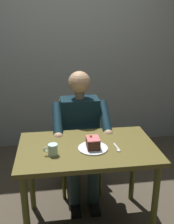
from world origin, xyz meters
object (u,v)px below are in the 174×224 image
(coffee_cup, at_px, (53,149))
(cake_slice, at_px, (93,143))
(chair, at_px, (79,140))
(dining_table, at_px, (87,157))
(dessert_spoon, at_px, (118,149))
(seated_person, at_px, (81,134))

(coffee_cup, bearing_deg, cake_slice, -169.91)
(cake_slice, bearing_deg, chair, -86.94)
(coffee_cup, bearing_deg, dining_table, -159.48)
(dining_table, bearing_deg, dessert_spoon, 160.75)
(chair, height_order, dessert_spoon, chair)
(dining_table, xyz_separation_m, dessert_spoon, (-0.22, 0.08, 0.10))
(dining_table, distance_m, cake_slice, 0.16)
(dining_table, distance_m, dessert_spoon, 0.26)
(dining_table, relative_size, chair, 1.18)
(dining_table, height_order, chair, chair)
(chair, relative_size, cake_slice, 7.36)
(dining_table, distance_m, coffee_cup, 0.32)
(dining_table, xyz_separation_m, cake_slice, (-0.04, 0.05, 0.15))
(seated_person, distance_m, coffee_cup, 0.64)
(seated_person, distance_m, dessert_spoon, 0.59)
(dining_table, relative_size, coffee_cup, 10.16)
(seated_person, height_order, cake_slice, seated_person)
(seated_person, relative_size, dessert_spoon, 8.71)
(dining_table, bearing_deg, chair, -90.00)
(cake_slice, height_order, coffee_cup, cake_slice)
(dining_table, relative_size, cake_slice, 8.65)
(chair, bearing_deg, seated_person, 90.00)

